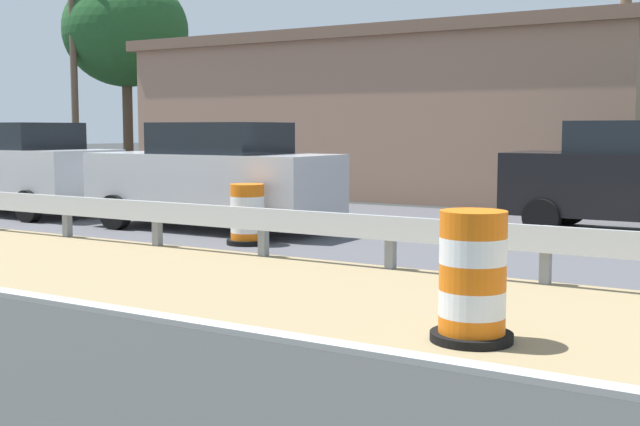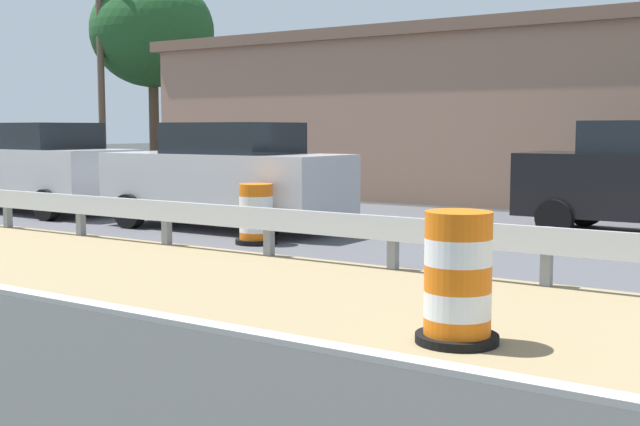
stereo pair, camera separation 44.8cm
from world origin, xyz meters
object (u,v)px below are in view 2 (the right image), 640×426
Objects in this scene: traffic_barrel_close at (458,284)px; traffic_barrel_mid at (256,217)px; car_distant_b at (227,176)px; car_lead_far_lane at (39,168)px; utility_pole_mid at (101,63)px.

traffic_barrel_close is 6.53m from traffic_barrel_mid.
traffic_barrel_close reaches higher than traffic_barrel_mid.
traffic_barrel_close is 1.18× the size of traffic_barrel_mid.
car_lead_far_lane is at bearing -0.36° from car_distant_b.
car_lead_far_lane reaches higher than traffic_barrel_close.
utility_pole_mid reaches higher than traffic_barrel_mid.
traffic_barrel_mid is 0.21× the size of car_distant_b.
traffic_barrel_mid is 2.15m from car_distant_b.
traffic_barrel_mid is at bearing 53.88° from traffic_barrel_close.
utility_pole_mid is at bearing -33.46° from car_distant_b.
car_distant_b is 15.35m from utility_pole_mid.
traffic_barrel_close is 13.33m from car_lead_far_lane.
car_lead_far_lane reaches higher than traffic_barrel_mid.
car_distant_b reaches higher than traffic_barrel_close.
traffic_barrel_mid is at bearing 171.78° from car_lead_far_lane.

